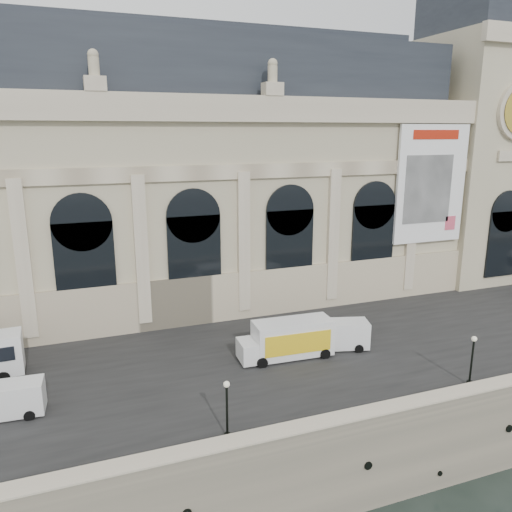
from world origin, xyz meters
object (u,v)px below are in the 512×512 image
Objects in this scene: lamp_left at (227,411)px; lamp_right at (472,361)px; box_truck at (288,339)px; van_c at (333,335)px.

lamp_right is at bearing 0.22° from lamp_left.
box_truck is 14.38m from lamp_right.
box_truck is 2.06× the size of lamp_left.
lamp_right is (19.22, 0.07, 0.02)m from lamp_left.
lamp_right is (6.52, -9.48, 0.70)m from van_c.
lamp_right reaches higher than van_c.
box_truck is at bearing 139.78° from lamp_right.
lamp_left is at bearing -131.39° from box_truck.
van_c is 15.91m from lamp_left.
van_c is 11.53m from lamp_right.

